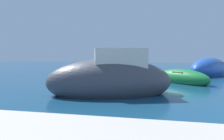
{
  "coord_description": "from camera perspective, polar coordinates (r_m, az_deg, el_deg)",
  "views": [
    {
      "loc": [
        -4.82,
        -6.58,
        1.95
      ],
      "look_at": [
        -8.08,
        9.09,
        0.69
      ],
      "focal_mm": 33.37,
      "sensor_mm": 36.0,
      "label": 1
    }
  ],
  "objects": [
    {
      "name": "moored_boat_1",
      "position": [
        9.93,
        -0.34,
        -2.7
      ],
      "size": [
        6.44,
        4.15,
        2.69
      ],
      "rotation": [
        0.0,
        0.0,
        3.45
      ],
      "color": "#3F3F47",
      "rests_on": "ground"
    },
    {
      "name": "moored_boat_3",
      "position": [
        20.73,
        25.06,
        0.28
      ],
      "size": [
        5.1,
        6.01,
        2.06
      ],
      "rotation": [
        0.0,
        0.0,
        0.97
      ],
      "color": "#1E479E",
      "rests_on": "ground"
    },
    {
      "name": "moored_boat_4",
      "position": [
        14.61,
        18.62,
        -2.07
      ],
      "size": [
        3.82,
        3.73,
        1.2
      ],
      "rotation": [
        0.0,
        0.0,
        2.38
      ],
      "color": "#197233",
      "rests_on": "ground"
    },
    {
      "name": "moored_boat_0",
      "position": [
        19.74,
        1.91,
        1.06
      ],
      "size": [
        3.95,
        6.89,
        2.74
      ],
      "rotation": [
        0.0,
        0.0,
        1.37
      ],
      "color": "teal",
      "rests_on": "ground"
    }
  ]
}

